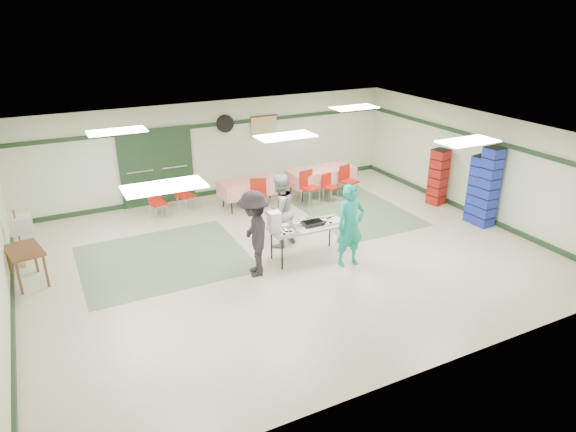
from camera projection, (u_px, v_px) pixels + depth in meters
name	position (u px, v px, depth m)	size (l,w,h in m)	color
floor	(286.00, 254.00, 11.47)	(11.00, 11.00, 0.00)	beige
ceiling	(286.00, 135.00, 10.44)	(11.00, 11.00, 0.00)	white
wall_back	(216.00, 149.00, 14.67)	(11.00, 11.00, 0.00)	beige
wall_front	(428.00, 296.00, 7.25)	(11.00, 11.00, 0.00)	beige
wall_right	(476.00, 164.00, 13.25)	(9.00, 9.00, 0.00)	beige
trim_back	(215.00, 124.00, 14.38)	(11.00, 0.06, 0.10)	#1B321C
baseboard_back	(218.00, 191.00, 15.14)	(11.00, 0.06, 0.12)	#1B321C
baseboard_left	(13.00, 313.00, 9.17)	(9.00, 0.06, 0.12)	#1B321C
trim_right	(479.00, 137.00, 12.97)	(9.00, 0.06, 0.10)	#1B321C
baseboard_right	(468.00, 210.00, 13.73)	(9.00, 0.06, 0.12)	#1B321C
green_patch_a	(164.00, 258.00, 11.26)	(3.50, 3.00, 0.01)	slate
green_patch_b	(354.00, 211.00, 13.88)	(2.50, 3.50, 0.01)	slate
double_door_left	(139.00, 169.00, 13.82)	(0.90, 0.06, 2.10)	gray
double_door_right	(174.00, 165.00, 14.22)	(0.90, 0.06, 2.10)	gray
door_frame	(157.00, 167.00, 14.00)	(2.00, 0.03, 2.15)	#1B321C
wall_fan	(225.00, 124.00, 14.48)	(0.50, 0.50, 0.10)	black
scroll_banner	(264.00, 126.00, 15.06)	(0.80, 0.02, 0.60)	beige
serving_table	(307.00, 228.00, 11.05)	(1.70, 0.72, 0.76)	#A0A09C
sheet_tray_right	(330.00, 221.00, 11.24)	(0.55, 0.41, 0.02)	silver
sheet_tray_mid	(304.00, 224.00, 11.10)	(0.61, 0.46, 0.02)	silver
sheet_tray_left	(285.00, 232.00, 10.69)	(0.54, 0.41, 0.02)	silver
baking_pan	(313.00, 223.00, 11.06)	(0.46, 0.29, 0.08)	black
foam_box_stack	(274.00, 222.00, 10.64)	(0.24, 0.22, 0.45)	white
volunteer_teal	(350.00, 226.00, 10.69)	(0.65, 0.43, 1.79)	#159382
volunteer_grey	(279.00, 210.00, 11.57)	(0.84, 0.65, 1.72)	gray
volunteer_dark	(254.00, 234.00, 10.30)	(1.16, 0.67, 1.80)	black
dining_table_a	(321.00, 175.00, 14.93)	(2.00, 0.95, 0.77)	red
dining_table_b	(251.00, 186.00, 14.02)	(1.78, 0.86, 0.77)	red
chair_a	(329.00, 184.00, 14.46)	(0.46, 0.47, 0.78)	#B0190E
chair_b	(308.00, 184.00, 14.16)	(0.51, 0.51, 0.94)	#B0190E
chair_c	(347.00, 178.00, 14.69)	(0.54, 0.54, 0.93)	#B0190E
chair_d	(259.00, 192.00, 13.54)	(0.56, 0.56, 0.93)	#B0190E
chair_loose_a	(183.00, 192.00, 13.69)	(0.54, 0.54, 0.87)	#B0190E
chair_loose_b	(157.00, 200.00, 13.21)	(0.46, 0.46, 0.83)	#B0190E
crate_stack_blue_a	(478.00, 189.00, 12.88)	(0.38, 0.38, 1.73)	#1B2FA5
crate_stack_red	(438.00, 177.00, 14.09)	(0.40, 0.40, 1.56)	#A72010
crate_stack_blue_b	(489.00, 188.00, 12.56)	(0.39, 0.39, 2.03)	#1B2FA5
printer_table	(25.00, 254.00, 10.04)	(0.79, 1.04, 0.74)	brown
office_printer	(21.00, 224.00, 10.69)	(0.44, 0.39, 0.35)	beige
broom	(19.00, 236.00, 10.76)	(0.03, 0.03, 1.27)	brown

